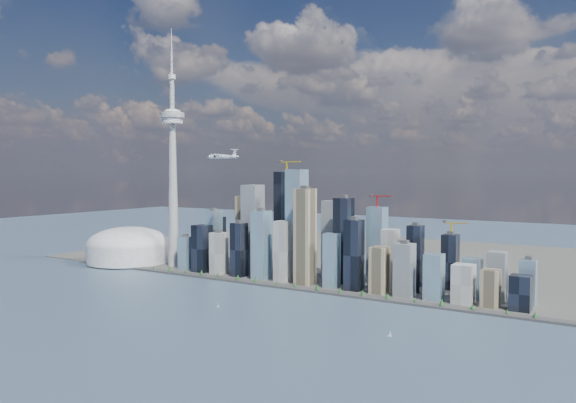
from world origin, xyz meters
The scene contains 10 objects.
ground centered at (0.00, 0.00, 0.00)m, with size 4000.00×4000.00×0.00m, color #374D61.
seawall centered at (0.00, 250.00, 2.00)m, with size 1100.00×22.00×4.00m, color #383838.
land centered at (0.00, 700.00, 1.50)m, with size 1400.00×900.00×3.00m, color #4C4C47.
shoreline_trees centered at (0.00, 250.00, 8.78)m, with size 960.53×7.20×8.80m.
skyscraper_cluster centered at (59.62, 336.82, 76.50)m, with size 736.00×142.00×247.27m.
needle_tower centered at (-300.00, 310.00, 235.84)m, with size 56.00×56.00×550.50m.
dome_stadium centered at (-440.00, 300.00, 39.44)m, with size 200.00×200.00×86.00m.
airplane centered at (-84.07, 224.81, 255.17)m, with size 73.66×65.25×17.95m.
sailboat_west centered at (35.77, 60.15, 3.13)m, with size 7.07×2.98×9.76m.
sailboat_east centered at (338.93, 53.59, 3.07)m, with size 6.90×2.20×9.56m.
Camera 1 is at (618.19, -656.76, 223.42)m, focal length 35.00 mm.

